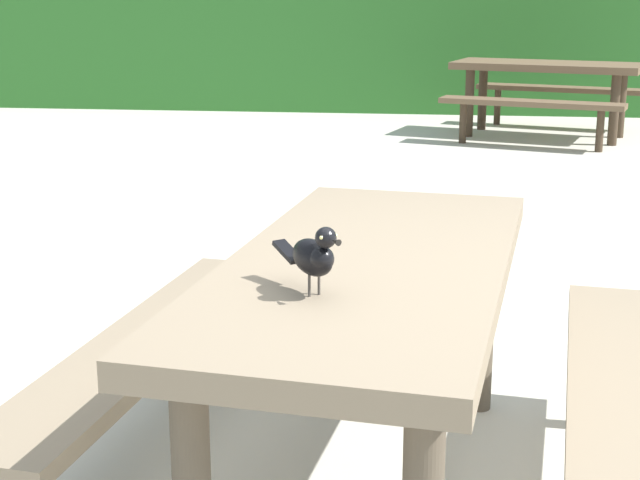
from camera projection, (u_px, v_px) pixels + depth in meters
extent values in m
cube|color=#2D6B28|center=(458.00, 16.00, 11.65)|extent=(28.00, 1.26, 2.24)
cube|color=#84725B|center=(369.00, 269.00, 2.71)|extent=(0.99, 1.88, 0.07)
cylinder|color=brown|center=(335.00, 307.00, 3.53)|extent=(0.09, 0.09, 0.67)
cylinder|color=brown|center=(482.00, 320.00, 3.40)|extent=(0.09, 0.09, 0.67)
cube|color=#84725B|center=(144.00, 343.00, 2.96)|extent=(0.50, 1.73, 0.05)
cylinder|color=brown|center=(219.00, 339.00, 3.61)|extent=(0.07, 0.07, 0.39)
cube|color=#84725B|center=(620.00, 389.00, 2.62)|extent=(0.50, 1.73, 0.05)
cylinder|color=brown|center=(607.00, 375.00, 3.28)|extent=(0.07, 0.07, 0.39)
ellipsoid|color=black|center=(312.00, 257.00, 2.35)|extent=(0.15, 0.16, 0.09)
ellipsoid|color=black|center=(322.00, 259.00, 2.31)|extent=(0.09, 0.09, 0.06)
sphere|color=black|center=(326.00, 238.00, 2.28)|extent=(0.05, 0.05, 0.05)
sphere|color=#EAE08C|center=(335.00, 235.00, 2.28)|extent=(0.01, 0.01, 0.01)
sphere|color=#EAE08C|center=(321.00, 238.00, 2.26)|extent=(0.01, 0.01, 0.01)
cone|color=black|center=(335.00, 241.00, 2.25)|extent=(0.03, 0.03, 0.02)
cube|color=black|center=(288.00, 252.00, 2.45)|extent=(0.09, 0.10, 0.04)
cylinder|color=#47423D|center=(319.00, 284.00, 2.37)|extent=(0.01, 0.01, 0.05)
cylinder|color=#47423D|center=(309.00, 286.00, 2.35)|extent=(0.01, 0.01, 0.05)
cube|color=brown|center=(547.00, 66.00, 9.52)|extent=(1.94, 1.24, 0.07)
cylinder|color=#423324|center=(614.00, 110.00, 9.10)|extent=(0.09, 0.09, 0.67)
cylinder|color=#423324|center=(621.00, 104.00, 9.57)|extent=(0.09, 0.09, 0.67)
cylinder|color=#423324|center=(469.00, 103.00, 9.65)|extent=(0.09, 0.09, 0.67)
cylinder|color=#423324|center=(483.00, 98.00, 10.12)|extent=(0.09, 0.09, 0.67)
cube|color=brown|center=(531.00, 103.00, 8.97)|extent=(1.72, 0.76, 0.05)
cylinder|color=#423324|center=(600.00, 131.00, 8.78)|extent=(0.07, 0.07, 0.39)
cylinder|color=#423324|center=(463.00, 123.00, 9.27)|extent=(0.07, 0.07, 0.39)
cube|color=brown|center=(558.00, 89.00, 10.21)|extent=(1.72, 0.76, 0.05)
cylinder|color=#423324|center=(619.00, 113.00, 10.02)|extent=(0.07, 0.07, 0.39)
cylinder|color=#423324|center=(497.00, 107.00, 10.51)|extent=(0.07, 0.07, 0.39)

